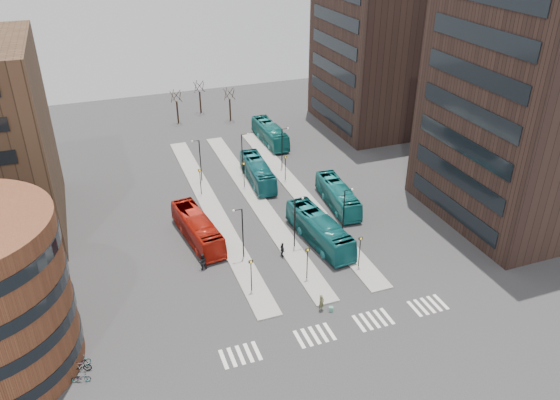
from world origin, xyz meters
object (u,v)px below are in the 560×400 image
object	(u,v)px
teal_bus_d	(270,133)
traveller	(321,303)
suitcase	(331,309)
teal_bus_a	(319,230)
commuter_b	(282,250)
red_bus	(197,228)
commuter_a	(202,262)
bicycle_near	(81,378)
bicycle_mid	(80,366)
teal_bus_b	(258,172)
bicycle_far	(80,364)
commuter_c	(316,243)
teal_bus_c	(338,195)

from	to	relation	value
teal_bus_d	traveller	xyz separation A→B (m)	(-9.30, -41.04, -0.67)
suitcase	traveller	bearing A→B (deg)	175.14
teal_bus_a	commuter_b	bearing A→B (deg)	-171.30
red_bus	commuter_a	world-z (taller)	red_bus
teal_bus_a	teal_bus_d	bearing A→B (deg)	75.49
teal_bus_a	bicycle_near	world-z (taller)	teal_bus_a
red_bus	teal_bus_a	distance (m)	13.97
bicycle_mid	teal_bus_a	bearing A→B (deg)	-54.58
teal_bus_b	bicycle_far	size ratio (longest dim) A/B	6.02
teal_bus_d	commuter_a	world-z (taller)	teal_bus_d
suitcase	commuter_b	distance (m)	10.37
teal_bus_a	commuter_c	world-z (taller)	teal_bus_a
red_bus	teal_bus_d	xyz separation A→B (m)	(17.54, 24.70, -0.01)
red_bus	teal_bus_b	size ratio (longest dim) A/B	1.03
suitcase	teal_bus_b	bearing A→B (deg)	109.99
commuter_a	bicycle_near	distance (m)	17.53
suitcase	bicycle_far	distance (m)	22.80
teal_bus_c	teal_bus_d	distance (m)	22.97
teal_bus_d	bicycle_far	size ratio (longest dim) A/B	6.17
commuter_a	red_bus	bearing A→B (deg)	-93.18
red_bus	teal_bus_c	world-z (taller)	red_bus
teal_bus_c	bicycle_far	xyz separation A→B (m)	(-32.36, -17.79, -1.01)
teal_bus_b	teal_bus_c	world-z (taller)	teal_bus_b
red_bus	teal_bus_c	distance (m)	18.73
suitcase	commuter_b	size ratio (longest dim) A/B	0.30
teal_bus_b	commuter_c	size ratio (longest dim) A/B	6.21
red_bus	commuter_a	size ratio (longest dim) A/B	6.13
red_bus	traveller	bearing A→B (deg)	-70.75
traveller	bicycle_far	xyz separation A→B (m)	(-21.96, 0.30, -0.41)
teal_bus_b	bicycle_near	xyz separation A→B (m)	(-24.91, -29.46, -1.12)
traveller	bicycle_near	world-z (taller)	traveller
red_bus	teal_bus_c	xyz separation A→B (m)	(18.64, 1.75, -0.08)
commuter_a	commuter_c	distance (m)	12.80
teal_bus_a	bicycle_mid	size ratio (longest dim) A/B	6.35
teal_bus_a	suitcase	bearing A→B (deg)	-114.36
teal_bus_a	teal_bus_d	distance (m)	30.27
teal_bus_b	bicycle_near	distance (m)	38.60
teal_bus_d	commuter_b	size ratio (longest dim) A/B	6.58
commuter_b	bicycle_far	xyz separation A→B (m)	(-21.69, -9.53, -0.37)
teal_bus_b	commuter_c	distance (m)	18.53
teal_bus_b	bicycle_mid	distance (m)	37.71
commuter_b	teal_bus_b	bearing A→B (deg)	-11.16
traveller	commuter_c	world-z (taller)	traveller
red_bus	bicycle_far	size ratio (longest dim) A/B	6.19
suitcase	teal_bus_a	distance (m)	12.29
teal_bus_a	traveller	size ratio (longest dim) A/B	6.62
suitcase	bicycle_mid	world-z (taller)	bicycle_mid
suitcase	traveller	size ratio (longest dim) A/B	0.29
commuter_a	commuter_b	size ratio (longest dim) A/B	1.08
suitcase	commuter_c	bearing A→B (deg)	98.37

